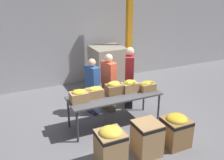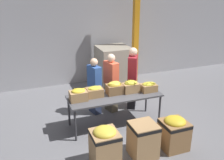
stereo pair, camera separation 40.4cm
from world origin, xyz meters
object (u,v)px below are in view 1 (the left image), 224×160
at_px(banana_box_2, 114,88).
at_px(donation_bin_0, 110,145).
at_px(banana_box_3, 130,86).
at_px(banana_box_4, 147,86).
at_px(volunteer_1, 129,78).
at_px(banana_box_0, 79,96).
at_px(donation_bin_1, 147,137).
at_px(volunteer_0, 93,87).
at_px(banana_box_1, 95,92).
at_px(volunteer_2, 109,83).
at_px(sorting_table, 114,97).
at_px(donation_bin_2, 176,129).
at_px(support_pillar, 129,27).
at_px(pallet_stack_0, 108,67).

relative_size(banana_box_2, donation_bin_0, 0.49).
xyz_separation_m(banana_box_3, banana_box_4, (0.44, -0.10, -0.03)).
relative_size(banana_box_4, volunteer_1, 0.22).
height_order(banana_box_0, donation_bin_0, banana_box_0).
distance_m(banana_box_0, donation_bin_1, 1.78).
bearing_deg(volunteer_0, banana_box_1, -31.60).
distance_m(banana_box_2, volunteer_0, 0.79).
height_order(volunteer_0, volunteer_2, volunteer_2).
distance_m(banana_box_2, banana_box_4, 0.87).
bearing_deg(sorting_table, donation_bin_2, -58.26).
relative_size(donation_bin_1, donation_bin_2, 0.99).
distance_m(banana_box_1, donation_bin_0, 1.55).
xyz_separation_m(banana_box_4, volunteer_0, (-1.15, 0.86, -0.16)).
distance_m(sorting_table, donation_bin_2, 1.62).
distance_m(volunteer_2, support_pillar, 2.58).
xyz_separation_m(banana_box_3, pallet_stack_0, (0.46, 2.39, -0.28)).
height_order(sorting_table, donation_bin_1, sorting_table).
height_order(banana_box_1, donation_bin_0, banana_box_1).
bearing_deg(banana_box_3, banana_box_2, 172.69).
bearing_deg(banana_box_0, donation_bin_0, -83.08).
relative_size(banana_box_4, support_pillar, 0.10).
height_order(volunteer_2, pallet_stack_0, volunteer_2).
height_order(volunteer_0, support_pillar, support_pillar).
bearing_deg(banana_box_3, pallet_stack_0, 79.15).
distance_m(volunteer_0, support_pillar, 2.87).
bearing_deg(donation_bin_0, sorting_table, 61.81).
xyz_separation_m(banana_box_2, volunteer_1, (0.79, 0.67, -0.10)).
bearing_deg(banana_box_4, donation_bin_2, -92.44).
xyz_separation_m(donation_bin_0, donation_bin_2, (1.55, 0.00, -0.05)).
distance_m(volunteer_2, donation_bin_0, 2.33).
distance_m(banana_box_3, donation_bin_0, 1.88).
height_order(banana_box_1, donation_bin_1, banana_box_1).
height_order(banana_box_0, banana_box_1, banana_box_0).
height_order(banana_box_4, donation_bin_2, banana_box_4).
xyz_separation_m(banana_box_0, banana_box_4, (1.77, -0.09, -0.02)).
bearing_deg(banana_box_2, donation_bin_0, -117.76).
xyz_separation_m(volunteer_0, pallet_stack_0, (1.17, 1.63, -0.08)).
height_order(volunteer_1, support_pillar, support_pillar).
bearing_deg(volunteer_2, support_pillar, 123.66).
relative_size(sorting_table, volunteer_1, 1.30).
bearing_deg(donation_bin_1, support_pillar, 67.00).
xyz_separation_m(banana_box_3, volunteer_1, (0.38, 0.72, -0.09)).
bearing_deg(volunteer_1, donation_bin_2, 30.00).
relative_size(banana_box_2, banana_box_4, 1.04).
height_order(volunteer_0, donation_bin_1, volunteer_0).
xyz_separation_m(banana_box_3, volunteer_0, (-0.71, 0.76, -0.19)).
height_order(banana_box_4, donation_bin_1, banana_box_4).
bearing_deg(support_pillar, volunteer_0, -139.81).
xyz_separation_m(banana_box_0, donation_bin_0, (0.17, -1.37, -0.52)).
relative_size(volunteer_2, support_pillar, 0.41).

